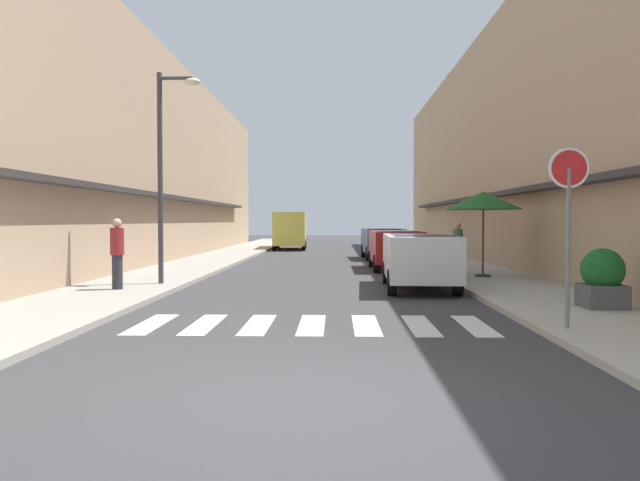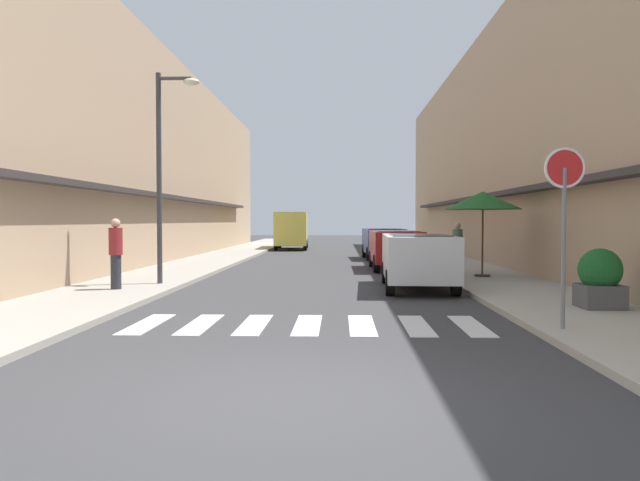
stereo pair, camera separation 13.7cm
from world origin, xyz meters
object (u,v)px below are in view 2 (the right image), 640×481
round_street_sign (564,190)px  cafe_umbrella (483,201)px  planter_corner (600,278)px  street_lamp (165,156)px  pedestrian_walking_far (457,246)px  parked_car_far (383,240)px  parked_car_near (418,255)px  parked_car_mid (395,245)px  pedestrian_walking_near (116,252)px  delivery_van (292,227)px

round_street_sign → cafe_umbrella: round_street_sign is taller
planter_corner → street_lamp: bearing=155.5°
round_street_sign → pedestrian_walking_far: round_street_sign is taller
parked_car_far → parked_car_near: bearing=-90.0°
parked_car_mid → pedestrian_walking_near: bearing=-134.2°
planter_corner → round_street_sign: bearing=-123.3°
parked_car_mid → pedestrian_walking_far: 3.24m
pedestrian_walking_near → pedestrian_walking_far: bearing=103.2°
parked_car_mid → parked_car_far: size_ratio=1.06×
round_street_sign → street_lamp: size_ratio=0.50×
street_lamp → pedestrian_walking_far: street_lamp is taller
parked_car_far → round_street_sign: (1.46, -19.81, 1.40)m
parked_car_far → planter_corner: (3.03, -17.41, -0.21)m
parked_car_near → cafe_umbrella: bearing=48.5°
parked_car_mid → pedestrian_walking_far: size_ratio=2.56×
street_lamp → cafe_umbrella: (9.15, 2.39, -1.14)m
street_lamp → pedestrian_walking_near: size_ratio=3.23×
parked_car_far → round_street_sign: round_street_sign is taller
street_lamp → pedestrian_walking_near: 3.05m
parked_car_near → pedestrian_walking_far: bearing=65.7°
pedestrian_walking_far → delivery_van: bearing=-120.5°
planter_corner → pedestrian_walking_near: 11.17m
parked_car_near → round_street_sign: (1.46, -6.67, 1.40)m
planter_corner → pedestrian_walking_near: size_ratio=0.66×
planter_corner → delivery_van: bearing=106.7°
delivery_van → planter_corner: bearing=-73.3°
parked_car_near → pedestrian_walking_near: (-7.71, -1.23, 0.14)m
parked_car_far → pedestrian_walking_near: bearing=-118.2°
delivery_van → parked_car_near: bearing=-77.4°
street_lamp → pedestrian_walking_near: street_lamp is taller
planter_corner → parked_car_mid: bearing=105.5°
parked_car_far → pedestrian_walking_far: 9.32m
parked_car_near → street_lamp: 7.35m
parked_car_mid → delivery_van: 17.11m
round_street_sign → planter_corner: size_ratio=2.44×
street_lamp → pedestrian_walking_near: (-0.87, -1.45, -2.54)m
parked_car_near → pedestrian_walking_far: pedestrian_walking_far is taller
parked_car_near → pedestrian_walking_far: (1.80, 3.99, 0.07)m
parked_car_far → cafe_umbrella: 10.89m
delivery_van → round_street_sign: bearing=-77.4°
cafe_umbrella → pedestrian_walking_far: bearing=110.0°
parked_car_mid → planter_corner: size_ratio=3.61×
cafe_umbrella → pedestrian_walking_near: size_ratio=1.48×
parked_car_near → planter_corner: (3.03, -4.28, -0.22)m
parked_car_mid → pedestrian_walking_near: size_ratio=2.39×
parked_car_far → pedestrian_walking_far: (1.80, -9.15, 0.07)m
parked_car_far → delivery_van: size_ratio=0.73×
pedestrian_walking_near → pedestrian_walking_far: pedestrian_walking_near is taller
parked_car_far → planter_corner: 17.68m
parked_car_near → parked_car_far: size_ratio=1.14×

